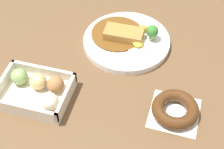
{
  "coord_description": "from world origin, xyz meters",
  "views": [
    {
      "loc": [
        -0.17,
        0.58,
        0.68
      ],
      "look_at": [
        -0.02,
        0.03,
        0.03
      ],
      "focal_mm": 54.53,
      "sensor_mm": 36.0,
      "label": 1
    }
  ],
  "objects": [
    {
      "name": "chocolate_ring_donut",
      "position": [
        -0.19,
        0.09,
        0.02
      ],
      "size": [
        0.12,
        0.12,
        0.03
      ],
      "color": "white",
      "rests_on": "ground_plane"
    },
    {
      "name": "donut_box",
      "position": [
        0.15,
        0.12,
        0.02
      ],
      "size": [
        0.18,
        0.13,
        0.06
      ],
      "color": "beige",
      "rests_on": "ground_plane"
    },
    {
      "name": "curry_plate",
      "position": [
        -0.02,
        -0.12,
        0.01
      ],
      "size": [
        0.25,
        0.25,
        0.07
      ],
      "color": "white",
      "rests_on": "ground_plane"
    },
    {
      "name": "ground_plane",
      "position": [
        0.0,
        0.0,
        0.0
      ],
      "size": [
        1.6,
        1.6,
        0.0
      ],
      "primitive_type": "plane",
      "color": "brown"
    }
  ]
}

